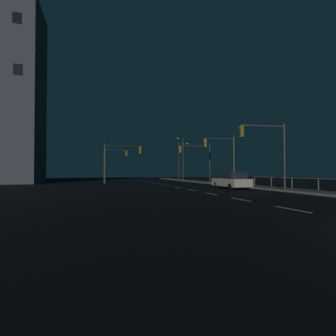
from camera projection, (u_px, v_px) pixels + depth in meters
The scene contains 12 objects.
ground_plane at pixel (189, 190), 22.69m from camera, with size 112.00×112.00×0.00m, color black.
sidewalk_right at pixel (264, 187), 24.87m from camera, with size 2.51×77.00×0.14m, color gray.
lane_markings_center at pixel (177, 187), 26.05m from camera, with size 0.14×50.00×0.01m.
lane_edge_line at pixel (226, 186), 29.27m from camera, with size 0.14×53.00×0.01m.
car at pixel (231, 181), 22.91m from camera, with size 1.89×4.43×1.57m.
traffic_light_far_right at pixel (265, 142), 21.04m from camera, with size 4.23×0.76×5.67m.
traffic_light_mid_right at pixel (122, 155), 33.40m from camera, with size 5.03×0.34×5.44m.
traffic_light_near_right at pixel (221, 151), 28.87m from camera, with size 3.82×0.73×5.64m.
traffic_light_far_left at pixel (115, 159), 38.56m from camera, with size 3.73×0.78×5.32m.
traffic_light_far_center at pixel (196, 155), 34.92m from camera, with size 4.62×0.91×5.44m.
street_lamp_far_end at pixel (182, 155), 48.57m from camera, with size 1.57×0.84×8.29m.
street_lamp_across_street at pixel (180, 157), 50.52m from camera, with size 1.73×1.55×7.47m.
Camera 1 is at (-8.08, -3.82, 1.61)m, focal length 26.42 mm.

